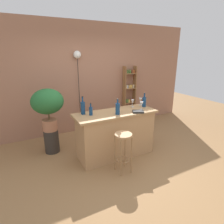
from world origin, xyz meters
TOP-DOWN VIEW (x-y plane):
  - ground at (0.00, 0.00)m, footprint 12.00×12.00m
  - back_wall at (0.00, 1.95)m, footprint 6.40×0.10m
  - kitchen_counter at (0.00, 0.30)m, footprint 1.64×0.61m
  - bar_stool at (-0.16, -0.27)m, footprint 0.30×0.30m
  - spice_shelf at (1.27, 1.79)m, footprint 0.37×0.17m
  - plant_stool at (-1.15, 1.04)m, footprint 0.30×0.30m
  - potted_plant at (-1.15, 1.04)m, footprint 0.64×0.58m
  - bottle_olive_oil at (-0.03, 0.16)m, footprint 0.08×0.08m
  - bottle_soda_blue at (-0.60, 0.48)m, footprint 0.08×0.08m
  - bottle_spirits_clear at (-0.50, 0.35)m, footprint 0.07×0.07m
  - bottle_vinegar at (0.73, 0.36)m, footprint 0.08×0.08m
  - wine_glass_left at (0.49, 0.45)m, footprint 0.07×0.07m
  - wine_glass_center at (0.55, 0.21)m, footprint 0.07×0.07m
  - wine_glass_right at (0.73, 0.50)m, footprint 0.07×0.07m
  - cookbook at (0.38, 0.08)m, footprint 0.26×0.23m
  - pendant_globe_light at (-0.23, 1.84)m, footprint 0.19×0.19m

SIDE VIEW (x-z plane):
  - ground at x=0.00m, z-range 0.00..0.00m
  - plant_stool at x=-1.15m, z-range 0.00..0.50m
  - kitchen_counter at x=0.00m, z-range 0.00..0.94m
  - bar_stool at x=-0.16m, z-range 0.16..0.89m
  - spice_shelf at x=1.27m, z-range 0.03..1.71m
  - cookbook at x=0.38m, z-range 0.93..0.97m
  - bottle_spirits_clear at x=-0.50m, z-range 0.90..1.14m
  - bottle_vinegar at x=0.73m, z-range 0.90..1.20m
  - bottle_olive_oil at x=-0.03m, z-range 0.90..1.20m
  - wine_glass_left at x=0.49m, z-range 0.97..1.13m
  - wine_glass_center at x=0.55m, z-range 0.97..1.13m
  - wine_glass_right at x=0.73m, z-range 0.97..1.13m
  - bottle_soda_blue at x=-0.60m, z-range 0.89..1.23m
  - potted_plant at x=-1.15m, z-range 0.63..1.51m
  - back_wall at x=0.00m, z-range 0.00..2.80m
  - pendant_globe_light at x=-0.23m, z-range 0.91..3.01m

